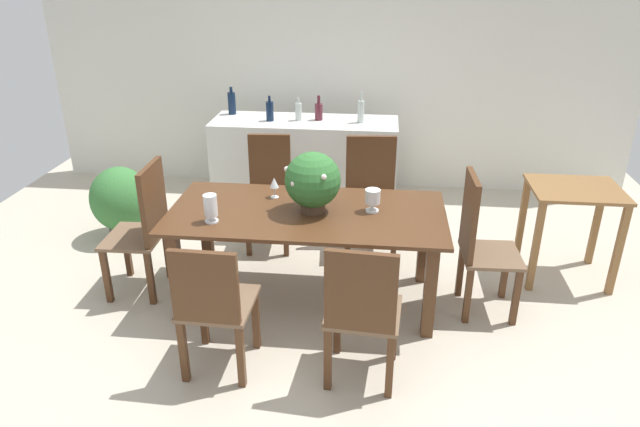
% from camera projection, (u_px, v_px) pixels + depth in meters
% --- Properties ---
extents(ground_plane, '(7.04, 7.04, 0.00)m').
position_uv_depth(ground_plane, '(306.00, 304.00, 4.39)').
color(ground_plane, '#BCB29E').
extents(back_wall, '(6.40, 0.10, 2.60)m').
position_uv_depth(back_wall, '(336.00, 69.00, 6.20)').
color(back_wall, silver).
rests_on(back_wall, ground).
extents(dining_table, '(2.00, 0.97, 0.74)m').
position_uv_depth(dining_table, '(307.00, 225.00, 4.20)').
color(dining_table, '#4C2D19').
rests_on(dining_table, ground).
extents(chair_head_end, '(0.43, 0.49, 1.05)m').
position_uv_depth(chair_head_end, '(145.00, 223.00, 4.34)').
color(chair_head_end, '#4C2D19').
rests_on(chair_head_end, ground).
extents(chair_far_left, '(0.43, 0.43, 1.00)m').
position_uv_depth(chair_far_left, '(269.00, 187.00, 5.11)').
color(chair_far_left, '#4C2D19').
rests_on(chair_far_left, ground).
extents(chair_foot_end, '(0.42, 0.45, 1.06)m').
position_uv_depth(chair_foot_end, '(479.00, 240.00, 4.09)').
color(chair_foot_end, '#4C2D19').
rests_on(chair_foot_end, ground).
extents(chair_near_left, '(0.45, 0.47, 0.93)m').
position_uv_depth(chair_near_left, '(213.00, 303.00, 3.45)').
color(chair_near_left, '#4C2D19').
rests_on(chair_near_left, ground).
extents(chair_far_right, '(0.50, 0.46, 1.02)m').
position_uv_depth(chair_far_right, '(370.00, 189.00, 5.02)').
color(chair_far_right, '#4C2D19').
rests_on(chair_far_right, ground).
extents(chair_near_right, '(0.48, 0.47, 0.97)m').
position_uv_depth(chair_near_right, '(362.00, 310.00, 3.35)').
color(chair_near_right, '#4C2D19').
rests_on(chair_near_right, ground).
extents(flower_centerpiece, '(0.41, 0.40, 0.44)m').
position_uv_depth(flower_centerpiece, '(313.00, 181.00, 4.05)').
color(flower_centerpiece, '#4C3828').
rests_on(flower_centerpiece, dining_table).
extents(crystal_vase_left, '(0.11, 0.11, 0.17)m').
position_uv_depth(crystal_vase_left, '(373.00, 198.00, 4.10)').
color(crystal_vase_left, silver).
rests_on(crystal_vase_left, dining_table).
extents(crystal_vase_center_near, '(0.10, 0.10, 0.20)m').
position_uv_depth(crystal_vase_center_near, '(210.00, 207.00, 3.94)').
color(crystal_vase_center_near, silver).
rests_on(crystal_vase_center_near, dining_table).
extents(wine_glass, '(0.07, 0.07, 0.16)m').
position_uv_depth(wine_glass, '(274.00, 183.00, 4.34)').
color(wine_glass, silver).
rests_on(wine_glass, dining_table).
extents(kitchen_counter, '(1.85, 0.62, 0.93)m').
position_uv_depth(kitchen_counter, '(305.00, 165.00, 5.90)').
color(kitchen_counter, silver).
rests_on(kitchen_counter, ground).
extents(wine_bottle_tall, '(0.06, 0.06, 0.22)m').
position_uv_depth(wine_bottle_tall, '(299.00, 111.00, 5.68)').
color(wine_bottle_tall, '#B2BFB7').
rests_on(wine_bottle_tall, kitchen_counter).
extents(wine_bottle_amber, '(0.07, 0.07, 0.25)m').
position_uv_depth(wine_bottle_amber, '(270.00, 111.00, 5.66)').
color(wine_bottle_amber, '#0F1E38').
rests_on(wine_bottle_amber, kitchen_counter).
extents(wine_bottle_dark, '(0.08, 0.08, 0.28)m').
position_uv_depth(wine_bottle_dark, '(232.00, 103.00, 5.89)').
color(wine_bottle_dark, '#0F1E38').
rests_on(wine_bottle_dark, kitchen_counter).
extents(wine_bottle_green, '(0.08, 0.08, 0.24)m').
position_uv_depth(wine_bottle_green, '(319.00, 111.00, 5.69)').
color(wine_bottle_green, '#511E28').
rests_on(wine_bottle_green, kitchen_counter).
extents(wine_bottle_clear, '(0.06, 0.06, 0.30)m').
position_uv_depth(wine_bottle_clear, '(361.00, 111.00, 5.59)').
color(wine_bottle_clear, '#B2BFB7').
rests_on(wine_bottle_clear, kitchen_counter).
extents(side_table, '(0.69, 0.58, 0.78)m').
position_uv_depth(side_table, '(572.00, 209.00, 4.53)').
color(side_table, brown).
rests_on(side_table, ground).
extents(potted_plant_floor, '(0.54, 0.54, 0.69)m').
position_uv_depth(potted_plant_floor, '(121.00, 201.00, 5.28)').
color(potted_plant_floor, '#423D38').
rests_on(potted_plant_floor, ground).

